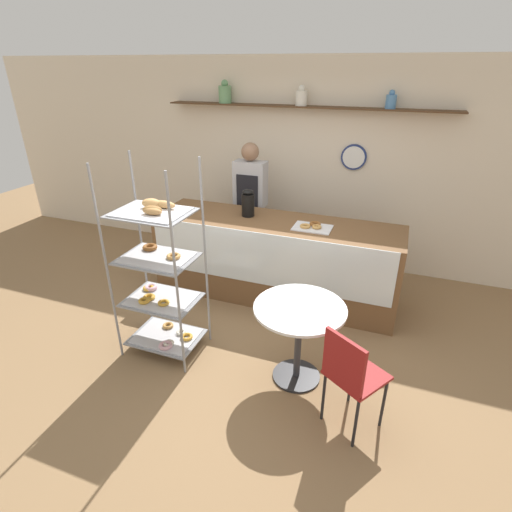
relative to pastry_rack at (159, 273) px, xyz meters
name	(u,v)px	position (x,y,z in m)	size (l,w,h in m)	color
ground_plane	(244,341)	(0.69, 0.34, -0.84)	(14.00, 14.00, 0.00)	olive
back_wall	(304,164)	(0.69, 2.54, 0.52)	(10.00, 0.30, 2.70)	beige
display_counter	(275,259)	(0.69, 1.35, -0.36)	(2.86, 0.79, 0.97)	brown
pastry_rack	(159,273)	(0.00, 0.00, 0.00)	(0.73, 0.55, 1.89)	gray
person_worker	(250,202)	(0.15, 1.94, 0.10)	(0.41, 0.23, 1.72)	#282833
cafe_table	(299,325)	(1.34, 0.04, -0.27)	(0.79, 0.79, 0.75)	#262628
cafe_chair	(350,372)	(1.83, -0.38, -0.28)	(0.52, 0.52, 0.90)	black
coffee_carafe	(248,203)	(0.33, 1.41, 0.28)	(0.15, 0.15, 0.32)	black
donut_tray_counter	(312,227)	(1.13, 1.29, 0.14)	(0.41, 0.30, 0.04)	silver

